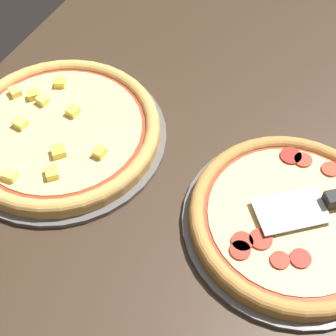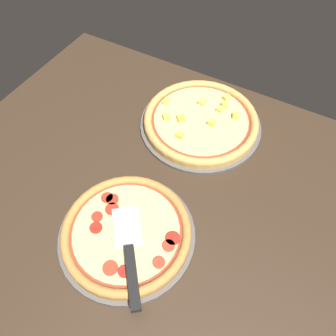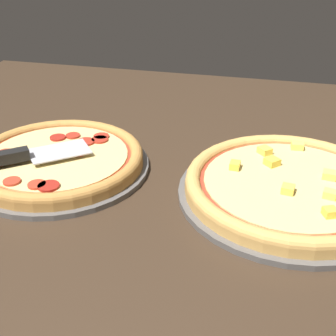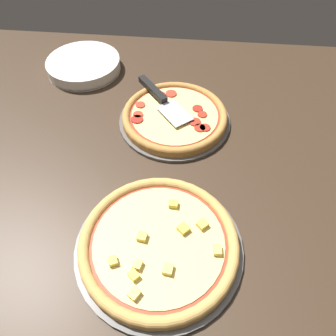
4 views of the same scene
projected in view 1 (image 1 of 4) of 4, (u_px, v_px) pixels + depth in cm
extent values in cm
cube|color=#38281C|center=(257.00, 174.00, 82.45)|extent=(145.10, 115.12, 3.60)
cylinder|color=#565451|center=(289.00, 223.00, 73.74)|extent=(34.03, 34.03, 1.00)
cylinder|color=#B77F3D|center=(291.00, 219.00, 72.68)|extent=(31.99, 31.99, 1.65)
torus|color=#B77F3D|center=(292.00, 216.00, 72.02)|extent=(31.99, 31.99, 2.30)
cylinder|color=#A33823|center=(292.00, 216.00, 71.96)|extent=(27.81, 27.81, 0.15)
cylinder|color=#E5C67A|center=(293.00, 216.00, 71.86)|extent=(26.23, 26.23, 0.40)
cylinder|color=#AD2D1E|center=(240.00, 250.00, 67.86)|extent=(3.11, 3.11, 0.40)
cylinder|color=#B73823|center=(330.00, 169.00, 76.71)|extent=(2.94, 2.94, 0.40)
cylinder|color=maroon|center=(291.00, 156.00, 78.42)|extent=(3.60, 3.60, 0.40)
cylinder|color=#B73823|center=(303.00, 160.00, 77.89)|extent=(3.04, 3.04, 0.40)
cylinder|color=#AD2D1E|center=(269.00, 214.00, 71.51)|extent=(3.34, 3.34, 0.40)
cylinder|color=#AD2D1E|center=(280.00, 260.00, 66.93)|extent=(2.85, 2.85, 0.40)
cylinder|color=#AD2D1E|center=(242.00, 241.00, 68.73)|extent=(3.26, 3.26, 0.40)
cylinder|color=#AD2D1E|center=(261.00, 239.00, 68.96)|extent=(3.52, 3.52, 0.40)
cylinder|color=maroon|center=(300.00, 258.00, 67.09)|extent=(3.12, 3.12, 0.40)
cylinder|color=#565451|center=(62.00, 136.00, 84.62)|extent=(37.89, 37.89, 1.00)
cylinder|color=tan|center=(61.00, 131.00, 83.54)|extent=(35.62, 35.62, 1.72)
torus|color=tan|center=(60.00, 128.00, 82.85)|extent=(35.62, 35.62, 2.52)
cylinder|color=#A33823|center=(60.00, 128.00, 82.79)|extent=(30.96, 30.96, 0.15)
cylinder|color=#E5C67A|center=(60.00, 127.00, 82.69)|extent=(29.21, 29.21, 0.40)
cube|color=yellow|center=(60.00, 83.00, 88.39)|extent=(2.46, 2.50, 1.26)
cube|color=#F9E05B|center=(9.00, 175.00, 75.36)|extent=(1.88, 2.41, 1.26)
cube|color=#F4D64C|center=(52.00, 173.00, 75.66)|extent=(3.01, 2.99, 1.26)
cube|color=#F9E05B|center=(20.00, 123.00, 82.22)|extent=(2.32, 2.49, 1.26)
cube|color=#F4D64C|center=(73.00, 111.00, 83.94)|extent=(2.32, 2.27, 1.26)
cube|color=yellow|center=(100.00, 152.00, 78.25)|extent=(2.21, 1.84, 1.26)
cube|color=#F9E05B|center=(43.00, 100.00, 85.60)|extent=(2.15, 2.37, 1.26)
cube|color=yellow|center=(34.00, 95.00, 86.41)|extent=(2.71, 2.71, 1.26)
cube|color=#F9E05B|center=(15.00, 92.00, 86.96)|extent=(2.78, 2.91, 1.26)
cube|color=yellow|center=(59.00, 151.00, 78.34)|extent=(3.18, 3.18, 1.26)
cube|color=#B7B7BC|center=(291.00, 211.00, 71.15)|extent=(11.94, 12.57, 0.24)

